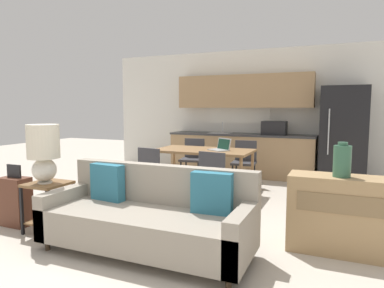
{
  "coord_description": "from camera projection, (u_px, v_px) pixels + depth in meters",
  "views": [
    {
      "loc": [
        1.91,
        -2.82,
        1.45
      ],
      "look_at": [
        0.06,
        1.5,
        0.95
      ],
      "focal_mm": 32.0,
      "sensor_mm": 36.0,
      "label": 1
    }
  ],
  "objects": [
    {
      "name": "dining_table",
      "position": [
        204.0,
        153.0,
        5.74
      ],
      "size": [
        1.61,
        0.86,
        0.75
      ],
      "color": "olive",
      "rests_on": "ground_plane"
    },
    {
      "name": "dining_chair_near_left",
      "position": [
        154.0,
        170.0,
        5.27
      ],
      "size": [
        0.48,
        0.48,
        0.85
      ],
      "rotation": [
        0.0,
        0.0,
        3.0
      ],
      "color": "#38383D",
      "rests_on": "ground_plane"
    },
    {
      "name": "wall_back",
      "position": [
        245.0,
        112.0,
        7.57
      ],
      "size": [
        6.4,
        0.07,
        2.7
      ],
      "color": "silver",
      "rests_on": "ground_plane"
    },
    {
      "name": "ground_plane",
      "position": [
        129.0,
        251.0,
        3.48
      ],
      "size": [
        20.0,
        20.0,
        0.0
      ],
      "primitive_type": "plane",
      "color": "beige"
    },
    {
      "name": "vase",
      "position": [
        342.0,
        161.0,
        3.32
      ],
      "size": [
        0.17,
        0.17,
        0.34
      ],
      "color": "#336047",
      "rests_on": "credenza"
    },
    {
      "name": "side_table",
      "position": [
        48.0,
        199.0,
        3.99
      ],
      "size": [
        0.44,
        0.44,
        0.58
      ],
      "color": "brown",
      "rests_on": "ground_plane"
    },
    {
      "name": "dining_chair_far_right",
      "position": [
        244.0,
        160.0,
        6.25
      ],
      "size": [
        0.45,
        0.45,
        0.85
      ],
      "rotation": [
        0.0,
        0.0,
        0.09
      ],
      "color": "#38383D",
      "rests_on": "ground_plane"
    },
    {
      "name": "credenza",
      "position": [
        339.0,
        215.0,
        3.41
      ],
      "size": [
        0.98,
        0.39,
        0.78
      ],
      "color": "tan",
      "rests_on": "ground_plane"
    },
    {
      "name": "laptop",
      "position": [
        221.0,
        147.0,
        5.61
      ],
      "size": [
        0.41,
        0.39,
        0.2
      ],
      "rotation": [
        0.0,
        0.0,
        -0.59
      ],
      "color": "#B7BABC",
      "rests_on": "dining_table"
    },
    {
      "name": "refrigerator",
      "position": [
        343.0,
        136.0,
        6.45
      ],
      "size": [
        0.82,
        0.77,
        1.85
      ],
      "color": "black",
      "rests_on": "ground_plane"
    },
    {
      "name": "kitchen_counter",
      "position": [
        242.0,
        136.0,
        7.34
      ],
      "size": [
        3.09,
        0.65,
        2.15
      ],
      "color": "tan",
      "rests_on": "ground_plane"
    },
    {
      "name": "dining_chair_far_left",
      "position": [
        193.0,
        157.0,
        6.66
      ],
      "size": [
        0.47,
        0.47,
        0.85
      ],
      "rotation": [
        0.0,
        0.0,
        0.13
      ],
      "color": "#38383D",
      "rests_on": "ground_plane"
    },
    {
      "name": "suitcase",
      "position": [
        16.0,
        201.0,
        4.21
      ],
      "size": [
        0.36,
        0.22,
        0.76
      ],
      "color": "brown",
      "rests_on": "ground_plane"
    },
    {
      "name": "dining_chair_near_right",
      "position": [
        216.0,
        176.0,
        4.81
      ],
      "size": [
        0.47,
        0.47,
        0.85
      ],
      "rotation": [
        0.0,
        0.0,
        3.0
      ],
      "color": "#38383D",
      "rests_on": "ground_plane"
    },
    {
      "name": "table_lamp",
      "position": [
        44.0,
        150.0,
        3.91
      ],
      "size": [
        0.36,
        0.36,
        0.68
      ],
      "color": "silver",
      "rests_on": "side_table"
    },
    {
      "name": "couch",
      "position": [
        149.0,
        218.0,
        3.46
      ],
      "size": [
        2.13,
        0.8,
        0.85
      ],
      "color": "#3D2D1E",
      "rests_on": "ground_plane"
    }
  ]
}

